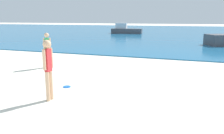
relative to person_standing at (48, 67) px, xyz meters
name	(u,v)px	position (x,y,z in m)	size (l,w,h in m)	color
water	(184,31)	(1.80, 37.83, -0.95)	(160.00, 60.00, 0.06)	#1E6B9E
person_standing	(48,67)	(0.00, 0.00, 0.00)	(0.23, 0.40, 1.72)	#DDAD84
frisbee	(67,87)	(-0.21, 1.26, -0.96)	(0.25, 0.25, 0.03)	blue
person_distant	(47,48)	(-2.72, 3.78, -0.05)	(0.37, 0.22, 1.63)	#DDAD84
boat_far	(126,30)	(-6.15, 28.11, -0.38)	(4.67, 1.93, 1.54)	#4C4C51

